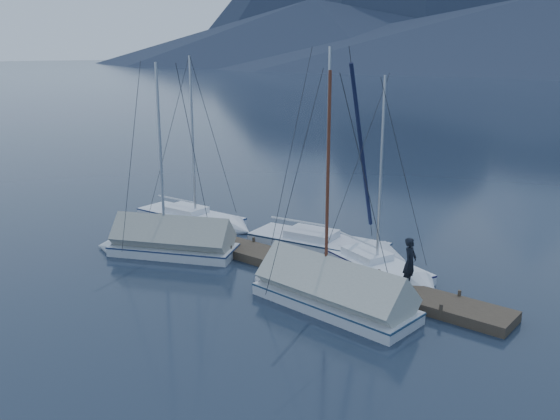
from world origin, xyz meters
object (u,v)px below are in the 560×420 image
at_px(sailboat_open_left, 203,221).
at_px(sailboat_covered_far, 163,244).
at_px(sailboat_open_mid, 336,247).
at_px(sailboat_open_right, 384,271).
at_px(sailboat_covered_near, 322,292).
at_px(person, 410,262).

bearing_deg(sailboat_open_left, sailboat_covered_far, -64.75).
xyz_separation_m(sailboat_open_mid, sailboat_open_right, (2.87, -1.07, -0.02)).
bearing_deg(sailboat_covered_far, sailboat_covered_near, 0.19).
distance_m(sailboat_open_left, sailboat_covered_far, 4.50).
height_order(sailboat_covered_near, sailboat_covered_far, sailboat_covered_far).
relative_size(sailboat_open_mid, sailboat_open_right, 1.14).
bearing_deg(person, sailboat_covered_near, 138.81).
bearing_deg(sailboat_covered_near, sailboat_open_right, 86.57).
bearing_deg(sailboat_covered_near, sailboat_open_left, 157.86).
relative_size(sailboat_open_mid, sailboat_covered_far, 1.07).
distance_m(sailboat_open_right, person, 2.26).
bearing_deg(person, sailboat_open_right, 48.73).
height_order(sailboat_open_mid, sailboat_covered_far, sailboat_open_mid).
bearing_deg(sailboat_open_left, sailboat_open_right, -1.94).
bearing_deg(sailboat_covered_near, person, 53.73).
relative_size(sailboat_open_left, sailboat_open_mid, 0.96).
xyz_separation_m(sailboat_open_right, sailboat_covered_far, (-8.22, -3.72, 0.27)).
relative_size(sailboat_open_mid, sailboat_covered_near, 1.08).
distance_m(sailboat_open_right, sailboat_covered_near, 3.71).
bearing_deg(sailboat_open_mid, sailboat_covered_far, -138.21).
bearing_deg(sailboat_open_left, sailboat_covered_near, -22.14).
xyz_separation_m(sailboat_open_mid, sailboat_covered_far, (-5.35, -4.78, 0.25)).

